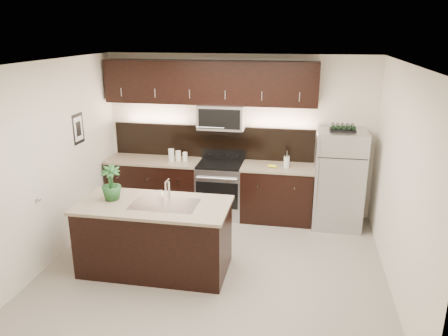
% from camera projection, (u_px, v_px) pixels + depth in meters
% --- Properties ---
extents(ground, '(4.50, 4.50, 0.00)m').
position_uv_depth(ground, '(215.00, 265.00, 5.95)').
color(ground, gray).
rests_on(ground, ground).
extents(room_walls, '(4.52, 4.02, 2.71)m').
position_uv_depth(room_walls, '(205.00, 146.00, 5.42)').
color(room_walls, silver).
rests_on(room_walls, ground).
extents(counter_run, '(3.51, 0.65, 0.94)m').
position_uv_depth(counter_run, '(209.00, 188.00, 7.47)').
color(counter_run, black).
rests_on(counter_run, ground).
extents(upper_fixtures, '(3.49, 0.40, 1.66)m').
position_uv_depth(upper_fixtures, '(211.00, 89.00, 7.09)').
color(upper_fixtures, black).
rests_on(upper_fixtures, counter_run).
extents(island, '(1.96, 0.96, 0.94)m').
position_uv_depth(island, '(155.00, 237.00, 5.74)').
color(island, black).
rests_on(island, ground).
extents(sink_faucet, '(0.84, 0.50, 0.28)m').
position_uv_depth(sink_faucet, '(165.00, 203.00, 5.58)').
color(sink_faucet, silver).
rests_on(sink_faucet, island).
extents(refrigerator, '(0.76, 0.69, 1.59)m').
position_uv_depth(refrigerator, '(339.00, 179.00, 6.95)').
color(refrigerator, '#B2B2B7').
rests_on(refrigerator, ground).
extents(wine_rack, '(0.39, 0.24, 0.10)m').
position_uv_depth(wine_rack, '(343.00, 128.00, 6.69)').
color(wine_rack, black).
rests_on(wine_rack, refrigerator).
extents(plant, '(0.34, 0.34, 0.46)m').
position_uv_depth(plant, '(111.00, 183.00, 5.67)').
color(plant, '#205123').
rests_on(plant, island).
extents(canisters, '(0.31, 0.14, 0.21)m').
position_uv_depth(canisters, '(177.00, 156.00, 7.37)').
color(canisters, silver).
rests_on(canisters, counter_run).
extents(french_press, '(0.10, 0.10, 0.28)m').
position_uv_depth(french_press, '(287.00, 161.00, 7.02)').
color(french_press, silver).
rests_on(french_press, counter_run).
extents(bananas, '(0.18, 0.15, 0.05)m').
position_uv_depth(bananas, '(270.00, 166.00, 7.07)').
color(bananas, yellow).
rests_on(bananas, counter_run).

